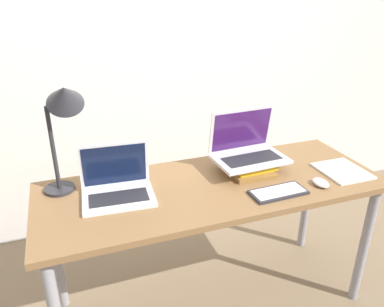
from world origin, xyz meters
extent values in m
cube|color=silver|center=(0.00, 1.30, 1.35)|extent=(8.00, 0.05, 2.70)
cube|color=brown|center=(0.00, 0.31, 0.74)|extent=(1.68, 0.63, 0.03)
cylinder|color=gray|center=(0.78, 0.06, 0.36)|extent=(0.05, 0.05, 0.72)
cylinder|color=gray|center=(-0.78, 0.57, 0.36)|extent=(0.05, 0.05, 0.72)
cylinder|color=gray|center=(0.78, 0.57, 0.36)|extent=(0.05, 0.05, 0.72)
cube|color=silver|center=(-0.46, 0.33, 0.76)|extent=(0.33, 0.25, 0.02)
cube|color=#232328|center=(-0.46, 0.31, 0.77)|extent=(0.27, 0.14, 0.00)
cube|color=silver|center=(-0.45, 0.43, 0.88)|extent=(0.32, 0.06, 0.23)
cube|color=#0F1938|center=(-0.45, 0.42, 0.88)|extent=(0.29, 0.05, 0.20)
cube|color=olive|center=(0.23, 0.38, 0.76)|extent=(0.23, 0.27, 0.02)
cube|color=gold|center=(0.24, 0.39, 0.79)|extent=(0.23, 0.22, 0.04)
cube|color=silver|center=(0.23, 0.38, 0.82)|extent=(0.38, 0.26, 0.02)
cube|color=#232328|center=(0.23, 0.37, 0.83)|extent=(0.31, 0.14, 0.00)
cube|color=silver|center=(0.23, 0.49, 0.95)|extent=(0.37, 0.06, 0.24)
cube|color=#381451|center=(0.23, 0.48, 0.95)|extent=(0.33, 0.05, 0.21)
cube|color=#28282D|center=(0.25, 0.13, 0.76)|extent=(0.27, 0.13, 0.01)
cube|color=silver|center=(0.25, 0.13, 0.77)|extent=(0.25, 0.10, 0.00)
ellipsoid|color=white|center=(0.48, 0.13, 0.77)|extent=(0.07, 0.10, 0.03)
cube|color=silver|center=(0.68, 0.21, 0.76)|extent=(0.22, 0.25, 0.01)
cylinder|color=#28282D|center=(-0.71, 0.50, 0.76)|extent=(0.14, 0.14, 0.01)
cylinder|color=#28282D|center=(-0.71, 0.50, 0.97)|extent=(0.02, 0.02, 0.40)
cone|color=#28282D|center=(-0.63, 0.46, 1.22)|extent=(0.16, 0.19, 0.17)
camera|label=1|loc=(-0.64, -1.16, 1.64)|focal=35.00mm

